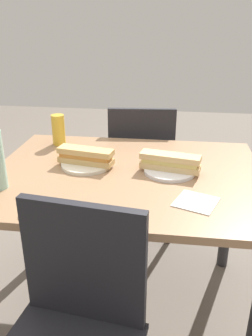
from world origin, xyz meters
The scene contains 13 objects.
ground_plane centered at (0.00, 0.00, 0.00)m, with size 8.00×8.00×0.00m, color #6B6056.
dining_table centered at (0.00, 0.00, 0.63)m, with size 1.16×0.90×0.74m.
chair_far centered at (0.01, 0.65, 0.51)m, with size 0.44×0.44×0.88m.
chair_near centered at (-0.07, -0.65, 0.51)m, with size 0.45×0.45×0.88m.
plate_near centered at (-0.18, 0.04, 0.74)m, with size 0.22×0.22×0.01m, color silver.
baguette_sandwich_near centered at (-0.18, 0.04, 0.78)m, with size 0.26×0.12×0.07m.
knife_near centered at (-0.19, 0.09, 0.75)m, with size 0.18×0.02×0.01m.
plate_far centered at (0.18, 0.02, 0.74)m, with size 0.22×0.22×0.01m, color white.
baguette_sandwich_far centered at (0.18, 0.02, 0.78)m, with size 0.26×0.12×0.07m.
knife_far centered at (0.18, 0.07, 0.75)m, with size 0.18×0.02×0.01m.
beer_glass centered at (-0.39, 0.31, 0.81)m, with size 0.07×0.07×0.16m, color gold.
olive_bowl centered at (-0.25, -0.37, 0.75)m, with size 0.10×0.10×0.03m, color silver.
paper_napkin centered at (0.28, -0.23, 0.74)m, with size 0.14×0.14×0.00m, color white.
Camera 1 is at (0.18, -1.38, 1.36)m, focal length 38.11 mm.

